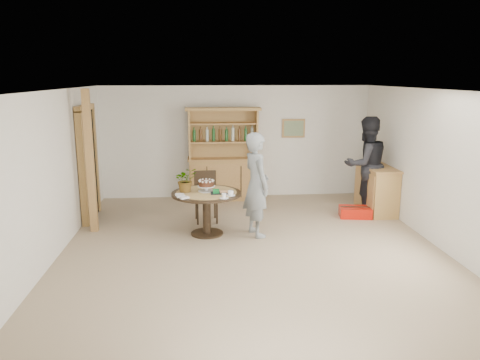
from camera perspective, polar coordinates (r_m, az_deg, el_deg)
name	(u,v)px	position (r m, az deg, el deg)	size (l,w,h in m)	color
ground	(252,251)	(7.48, 1.53, -8.62)	(7.00, 7.00, 0.00)	tan
room_shell	(253,142)	(7.05, 1.63, 4.71)	(6.04, 7.04, 2.52)	white
doorway	(88,162)	(9.33, -18.08, 2.09)	(0.13, 1.10, 2.18)	black
pine_post	(90,162)	(8.48, -17.81, 2.10)	(0.12, 0.12, 2.50)	tan
hutch	(223,169)	(10.38, -2.03, 1.37)	(1.62, 0.54, 2.04)	#AF8B4A
sideboard	(376,189)	(9.85, 16.29, -1.03)	(0.54, 1.26, 0.94)	#AF8B4A
dining_table	(207,201)	(8.07, -4.10, -2.54)	(1.20, 1.20, 0.76)	black
dining_chair	(206,193)	(8.89, -4.20, -1.58)	(0.45, 0.45, 0.95)	black
birthday_cake	(206,184)	(8.05, -4.13, -0.53)	(0.30, 0.30, 0.20)	white
flower_vase	(186,180)	(8.04, -6.64, 0.03)	(0.38, 0.33, 0.42)	#3F7233
gift_tray	(219,192)	(7.91, -2.55, -1.47)	(0.30, 0.20, 0.08)	black
coffee_cup_a	(231,193)	(7.76, -1.14, -1.63)	(0.15, 0.15, 0.09)	white
coffee_cup_b	(224,196)	(7.59, -1.96, -2.00)	(0.15, 0.15, 0.08)	white
napkins	(182,196)	(7.73, -7.13, -1.97)	(0.24, 0.33, 0.03)	white
teen_boy	(256,185)	(7.96, 2.01, -0.58)	(0.65, 0.43, 1.79)	gray
adult_person	(366,165)	(9.69, 15.09, 1.80)	(0.94, 0.73, 1.93)	black
red_suitcase	(355,212)	(9.44, 13.86, -3.81)	(0.66, 0.49, 0.21)	red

